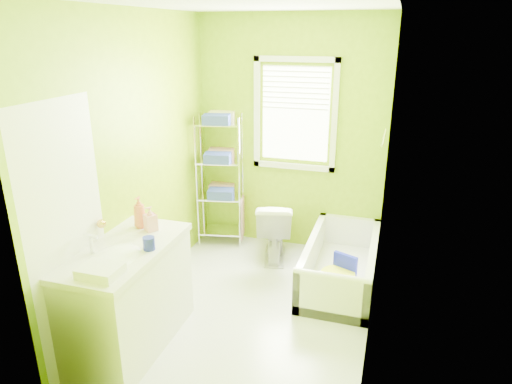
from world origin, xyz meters
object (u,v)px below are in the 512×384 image
(toilet, at_px, (274,229))
(wire_shelf_unit, at_px, (221,166))
(bathtub, at_px, (340,269))
(vanity, at_px, (128,294))

(toilet, relative_size, wire_shelf_unit, 0.44)
(toilet, bearing_deg, wire_shelf_unit, -30.62)
(bathtub, distance_m, vanity, 2.10)
(bathtub, xyz_separation_m, toilet, (-0.78, 0.34, 0.19))
(toilet, xyz_separation_m, vanity, (-0.71, -1.80, 0.12))
(toilet, bearing_deg, bathtub, 143.51)
(toilet, height_order, vanity, vanity)
(vanity, xyz_separation_m, wire_shelf_unit, (0.01, 2.01, 0.48))
(bathtub, height_order, vanity, vanity)
(bathtub, xyz_separation_m, wire_shelf_unit, (-1.47, 0.55, 0.80))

